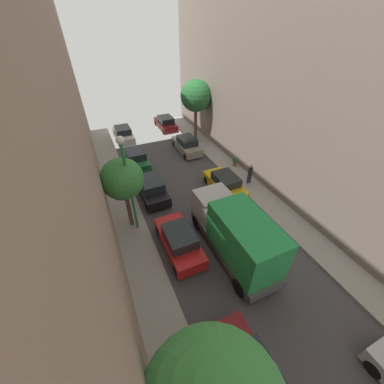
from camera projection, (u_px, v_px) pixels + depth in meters
The scene contains 17 objects.
ground at pixel (226, 245), 14.15m from camera, with size 32.00×32.00×0.00m, color #423F42.
sidewalk_left at pixel (147, 274), 12.47m from camera, with size 2.00×44.00×0.15m, color gray.
sidewalk_right at pixel (289, 221), 15.74m from camera, with size 2.00×44.00×0.15m, color gray.
parked_car_left_1 at pixel (251, 377), 8.40m from camera, with size 1.78×4.20×1.57m.
parked_car_left_2 at pixel (179, 241), 13.51m from camera, with size 1.78×4.20×1.57m.
parked_car_left_3 at pixel (152, 188), 17.64m from camera, with size 1.78×4.20×1.57m.
parked_car_left_4 at pixel (136, 158), 21.36m from camera, with size 1.78×4.20×1.57m.
parked_car_left_5 at pixel (123, 134), 25.70m from camera, with size 1.78×4.20×1.57m.
parked_car_right_2 at pixel (225, 184), 18.08m from camera, with size 1.78×4.20×1.57m.
parked_car_right_3 at pixel (187, 145), 23.57m from camera, with size 1.78×4.20×1.57m.
parked_car_right_4 at pixel (166, 123), 28.32m from camera, with size 1.78×4.20×1.57m.
delivery_truck at pixel (236, 233), 12.57m from camera, with size 2.26×6.60×3.38m.
pedestrian at pixel (250, 173), 18.66m from camera, with size 0.40×0.36×1.72m.
street_tree_0 at pixel (122, 179), 13.25m from camera, with size 2.49×2.49×4.85m.
street_tree_1 at pixel (196, 96), 23.55m from camera, with size 3.16×3.16×6.18m.
potted_plant_2 at pixel (235, 161), 21.17m from camera, with size 0.47×0.47×0.80m.
lamp_post at pixel (127, 175), 12.68m from camera, with size 0.44×0.44×6.37m.
Camera 1 is at (-5.72, -7.57, 11.20)m, focal length 21.54 mm.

